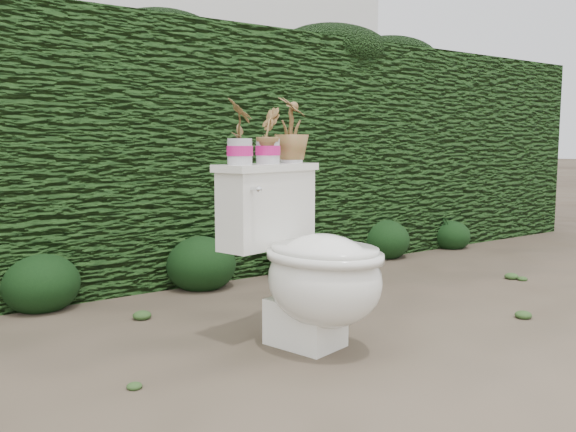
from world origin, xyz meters
TOP-DOWN VIEW (x-y plane):
  - ground at (0.00, 0.00)m, footprint 60.00×60.00m
  - hedge at (0.00, 1.60)m, footprint 8.00×1.00m
  - house_wall at (0.60, 6.00)m, footprint 8.00×3.50m
  - toilet at (-0.05, -0.18)m, footprint 0.60×0.76m
  - potted_plant_left at (-0.27, 0.02)m, footprint 0.14×0.16m
  - potted_plant_center at (-0.10, 0.06)m, footprint 0.16×0.16m
  - potted_plant_right at (0.06, 0.10)m, footprint 0.22×0.22m
  - liriope_clump_2 at (-0.83, 1.12)m, footprint 0.41×0.41m
  - liriope_clump_3 at (0.08, 1.05)m, footprint 0.42×0.42m
  - liriope_clump_4 at (0.73, 0.98)m, footprint 0.34×0.34m
  - liriope_clump_5 at (1.68, 1.12)m, footprint 0.40×0.40m
  - liriope_clump_6 at (2.42, 1.09)m, footprint 0.32×0.32m

SIDE VIEW (x-z plane):
  - ground at x=0.00m, z-range 0.00..0.00m
  - liriope_clump_6 at x=2.42m, z-range 0.00..0.25m
  - liriope_clump_4 at x=0.73m, z-range 0.00..0.27m
  - liriope_clump_5 at x=1.68m, z-range 0.00..0.32m
  - liriope_clump_2 at x=-0.83m, z-range 0.00..0.32m
  - liriope_clump_3 at x=0.08m, z-range 0.00..0.34m
  - toilet at x=-0.05m, z-range -0.03..0.74m
  - hedge at x=0.00m, z-range 0.00..1.60m
  - potted_plant_center at x=-0.10m, z-range 0.78..1.01m
  - potted_plant_left at x=-0.27m, z-range 0.78..1.04m
  - potted_plant_right at x=0.06m, z-range 0.78..1.06m
  - house_wall at x=0.60m, z-range 0.00..4.00m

